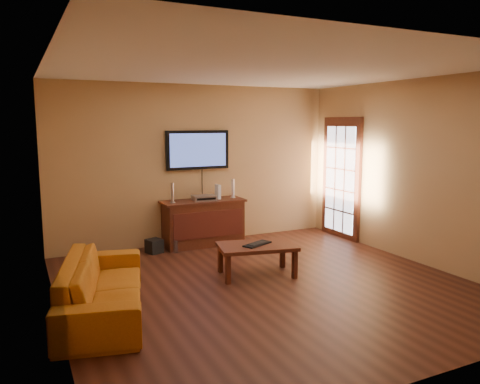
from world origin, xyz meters
TOP-DOWN VIEW (x-y plane):
  - ground_plane at (0.00, 0.00)m, footprint 5.00×5.00m
  - room_walls at (0.00, 0.62)m, footprint 5.00×5.00m
  - french_door at (2.46, 1.70)m, footprint 0.07×1.02m
  - media_console at (-0.00, 2.23)m, footprint 1.40×0.54m
  - television at (-0.00, 2.45)m, footprint 1.12×0.08m
  - coffee_table at (0.06, 0.40)m, footprint 1.14×0.82m
  - sofa at (-2.04, 0.02)m, footprint 1.07×2.15m
  - speaker_left at (-0.55, 2.19)m, footprint 0.09×0.09m
  - speaker_right at (0.56, 2.24)m, footprint 0.09×0.09m
  - av_receiver at (0.01, 2.20)m, footprint 0.39×0.29m
  - game_console at (0.28, 2.26)m, footprint 0.06×0.18m
  - subwoofer at (-0.90, 2.10)m, footprint 0.28×0.28m
  - bottle at (-0.58, 1.96)m, footprint 0.07×0.07m
  - keyboard at (0.06, 0.39)m, footprint 0.46×0.33m

SIDE VIEW (x-z plane):
  - ground_plane at x=0.00m, z-range 0.00..0.00m
  - bottle at x=-0.58m, z-range -0.01..0.20m
  - subwoofer at x=-0.90m, z-range 0.00..0.22m
  - coffee_table at x=0.06m, z-range 0.16..0.59m
  - media_console at x=0.00m, z-range 0.00..0.77m
  - sofa at x=-2.04m, z-range 0.00..0.81m
  - keyboard at x=0.06m, z-range 0.43..0.45m
  - av_receiver at x=0.01m, z-range 0.77..0.86m
  - game_console at x=0.28m, z-range 0.77..1.02m
  - speaker_right at x=0.56m, z-range 0.76..1.08m
  - speaker_left at x=-0.55m, z-range 0.76..1.08m
  - french_door at x=2.46m, z-range -0.06..2.16m
  - television at x=0.00m, z-range 1.27..1.93m
  - room_walls at x=0.00m, z-range -0.81..4.19m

